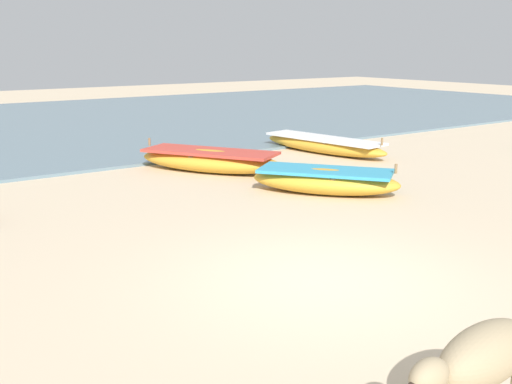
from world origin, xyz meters
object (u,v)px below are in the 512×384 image
Objects in this scene: cow_adult_dun at (481,361)px; fishing_boat_6 at (325,180)px; fishing_boat_5 at (324,144)px; fishing_boat_2 at (210,160)px.

fishing_boat_6 is at bearing -127.22° from cow_adult_dun.
cow_adult_dun reaches higher than fishing_boat_5.
fishing_boat_6 reaches higher than fishing_boat_5.
cow_adult_dun is (-4.73, -7.10, 0.44)m from fishing_boat_6.
fishing_boat_2 reaches higher than fishing_boat_6.
fishing_boat_2 is 1.21× the size of fishing_boat_6.
fishing_boat_5 is 5.14m from fishing_boat_6.
fishing_boat_6 is (0.82, -3.44, -0.01)m from fishing_boat_2.
fishing_boat_6 is at bearing 162.06° from fishing_boat_2.
fishing_boat_5 is 1.40× the size of fishing_boat_6.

